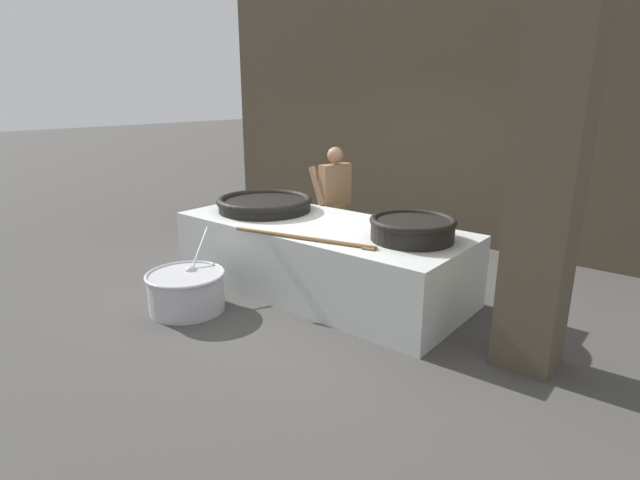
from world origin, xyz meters
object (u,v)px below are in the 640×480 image
object	(u,v)px
giant_wok_near	(265,203)
cook	(334,200)
giant_wok_far	(412,228)
prep_bowl_vegetables	(186,289)

from	to	relation	value
giant_wok_near	cook	bearing A→B (deg)	67.23
giant_wok_far	cook	xyz separation A→B (m)	(-1.69, 0.92, -0.09)
giant_wok_near	prep_bowl_vegetables	world-z (taller)	giant_wok_near
giant_wok_near	giant_wok_far	xyz separation A→B (m)	(2.08, 0.01, 0.03)
giant_wok_near	cook	xyz separation A→B (m)	(0.39, 0.93, -0.05)
giant_wok_near	cook	distance (m)	1.01
cook	prep_bowl_vegetables	xyz separation A→B (m)	(-0.17, -2.34, -0.60)
giant_wok_near	giant_wok_far	world-z (taller)	giant_wok_far
giant_wok_near	giant_wok_far	bearing A→B (deg)	0.37
cook	prep_bowl_vegetables	bearing A→B (deg)	97.67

